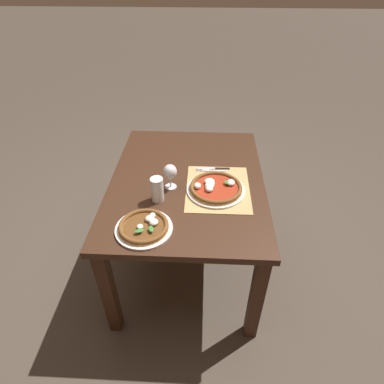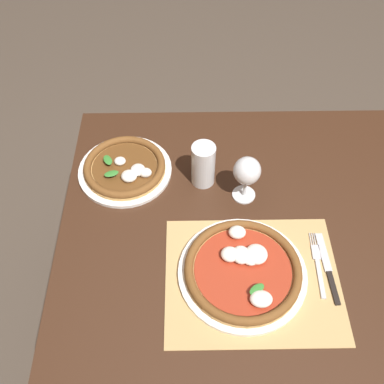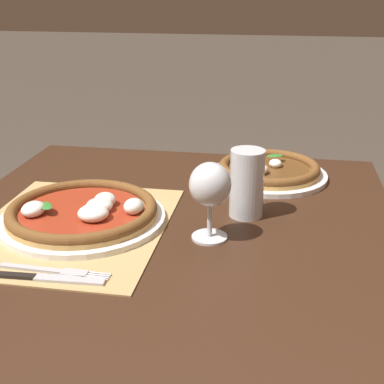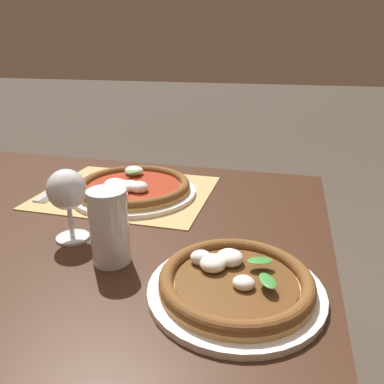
% 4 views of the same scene
% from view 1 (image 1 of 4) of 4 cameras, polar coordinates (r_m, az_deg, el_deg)
% --- Properties ---
extents(ground_plane, '(24.00, 24.00, 0.00)m').
position_cam_1_polar(ground_plane, '(2.49, -0.70, -11.66)').
color(ground_plane, '#473D33').
extents(dining_table, '(1.25, 0.94, 0.74)m').
position_cam_1_polar(dining_table, '(2.05, -0.83, -0.02)').
color(dining_table, '#382114').
rests_on(dining_table, ground).
extents(paper_placemat, '(0.46, 0.37, 0.00)m').
position_cam_1_polar(paper_placemat, '(1.91, 4.61, 0.66)').
color(paper_placemat, tan).
rests_on(paper_placemat, dining_table).
extents(pizza_near, '(0.34, 0.34, 0.05)m').
position_cam_1_polar(pizza_near, '(1.88, 4.19, 0.75)').
color(pizza_near, white).
rests_on(pizza_near, paper_placemat).
extents(pizza_far, '(0.29, 0.29, 0.05)m').
position_cam_1_polar(pizza_far, '(1.65, -8.52, -6.10)').
color(pizza_far, white).
rests_on(pizza_far, dining_table).
extents(wine_glass, '(0.08, 0.08, 0.16)m').
position_cam_1_polar(wine_glass, '(1.86, -3.92, 3.49)').
color(wine_glass, silver).
rests_on(wine_glass, dining_table).
extents(pint_glass, '(0.07, 0.07, 0.15)m').
position_cam_1_polar(pint_glass, '(1.79, -6.20, 0.38)').
color(pint_glass, silver).
rests_on(pint_glass, dining_table).
extents(fork, '(0.02, 0.20, 0.00)m').
position_cam_1_polar(fork, '(2.06, 3.44, 3.82)').
color(fork, '#B7B7BC').
rests_on(fork, paper_placemat).
extents(knife, '(0.03, 0.22, 0.01)m').
position_cam_1_polar(knife, '(2.08, 3.75, 4.19)').
color(knife, black).
rests_on(knife, paper_placemat).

